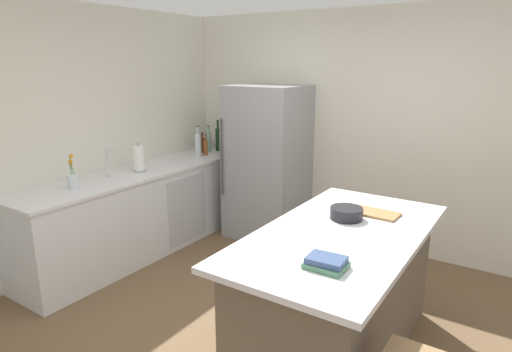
% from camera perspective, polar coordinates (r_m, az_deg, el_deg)
% --- Properties ---
extents(ground_plane, '(7.20, 7.20, 0.00)m').
position_cam_1_polar(ground_plane, '(3.46, 1.89, -21.39)').
color(ground_plane, brown).
extents(wall_rear, '(6.00, 0.10, 2.60)m').
position_cam_1_polar(wall_rear, '(4.91, 15.99, 5.53)').
color(wall_rear, silver).
rests_on(wall_rear, ground_plane).
extents(wall_left, '(0.10, 6.00, 2.60)m').
position_cam_1_polar(wall_left, '(4.63, -24.79, 4.21)').
color(wall_left, silver).
rests_on(wall_left, ground_plane).
extents(counter_run_left, '(0.68, 2.84, 0.91)m').
position_cam_1_polar(counter_run_left, '(4.94, -14.58, -4.43)').
color(counter_run_left, silver).
rests_on(counter_run_left, ground_plane).
extents(kitchen_island, '(0.99, 1.90, 0.93)m').
position_cam_1_polar(kitchen_island, '(3.20, 10.69, -14.83)').
color(kitchen_island, brown).
rests_on(kitchen_island, ground_plane).
extents(refrigerator, '(0.84, 0.76, 1.78)m').
position_cam_1_polar(refrigerator, '(5.10, 1.49, 1.75)').
color(refrigerator, '#93969B').
rests_on(refrigerator, ground_plane).
extents(sink_faucet, '(0.15, 0.05, 0.30)m').
position_cam_1_polar(sink_faucet, '(4.59, -18.86, 1.73)').
color(sink_faucet, silver).
rests_on(sink_faucet, counter_run_left).
extents(flower_vase, '(0.09, 0.09, 0.32)m').
position_cam_1_polar(flower_vase, '(4.31, -22.90, -0.35)').
color(flower_vase, silver).
rests_on(flower_vase, counter_run_left).
extents(paper_towel_roll, '(0.14, 0.14, 0.31)m').
position_cam_1_polar(paper_towel_roll, '(4.76, -15.11, 2.16)').
color(paper_towel_roll, gray).
rests_on(paper_towel_roll, counter_run_left).
extents(wine_bottle, '(0.07, 0.07, 0.40)m').
position_cam_1_polar(wine_bottle, '(5.69, -5.00, 4.88)').
color(wine_bottle, '#19381E').
rests_on(wine_bottle, counter_run_left).
extents(gin_bottle, '(0.07, 0.07, 0.34)m').
position_cam_1_polar(gin_bottle, '(5.66, -6.24, 4.55)').
color(gin_bottle, '#8CB79E').
rests_on(gin_bottle, counter_run_left).
extents(syrup_bottle, '(0.06, 0.06, 0.26)m').
position_cam_1_polar(syrup_bottle, '(5.61, -7.04, 4.10)').
color(syrup_bottle, '#5B3319').
rests_on(syrup_bottle, counter_run_left).
extents(vinegar_bottle, '(0.05, 0.05, 0.26)m').
position_cam_1_polar(vinegar_bottle, '(5.46, -6.62, 3.76)').
color(vinegar_bottle, '#994C23').
rests_on(vinegar_bottle, counter_run_left).
extents(soda_bottle, '(0.08, 0.08, 0.37)m').
position_cam_1_polar(soda_bottle, '(5.42, -7.61, 4.17)').
color(soda_bottle, silver).
rests_on(soda_bottle, counter_run_left).
extents(cookbook_stack, '(0.22, 0.17, 0.07)m').
position_cam_1_polar(cookbook_stack, '(2.48, 9.19, -11.17)').
color(cookbook_stack, '#4C7F60').
rests_on(cookbook_stack, kitchen_island).
extents(mixing_bowl, '(0.24, 0.24, 0.09)m').
position_cam_1_polar(mixing_bowl, '(3.24, 11.77, -4.80)').
color(mixing_bowl, black).
rests_on(mixing_bowl, kitchen_island).
extents(cutting_board, '(0.36, 0.21, 0.02)m').
position_cam_1_polar(cutting_board, '(3.40, 15.28, -4.70)').
color(cutting_board, '#9E7042').
rests_on(cutting_board, kitchen_island).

